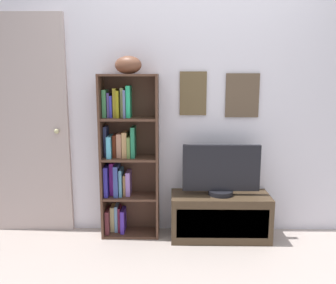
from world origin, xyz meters
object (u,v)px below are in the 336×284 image
(football, at_px, (128,65))
(television, at_px, (221,171))
(door, at_px, (24,126))
(bookshelf, at_px, (124,158))
(tv_stand, at_px, (220,216))

(football, height_order, television, football)
(television, bearing_deg, door, 175.07)
(bookshelf, height_order, football, football)
(bookshelf, bearing_deg, door, 175.70)
(bookshelf, distance_m, television, 0.88)
(tv_stand, bearing_deg, football, 175.97)
(bookshelf, distance_m, tv_stand, 1.01)
(television, bearing_deg, football, 176.05)
(television, relative_size, door, 0.34)
(football, distance_m, tv_stand, 1.57)
(bookshelf, relative_size, tv_stand, 1.67)
(tv_stand, distance_m, door, 1.96)
(television, bearing_deg, bookshelf, 174.40)
(bookshelf, distance_m, football, 0.82)
(tv_stand, distance_m, television, 0.42)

